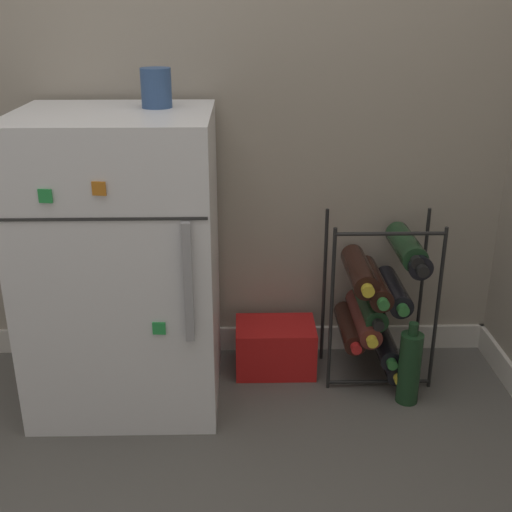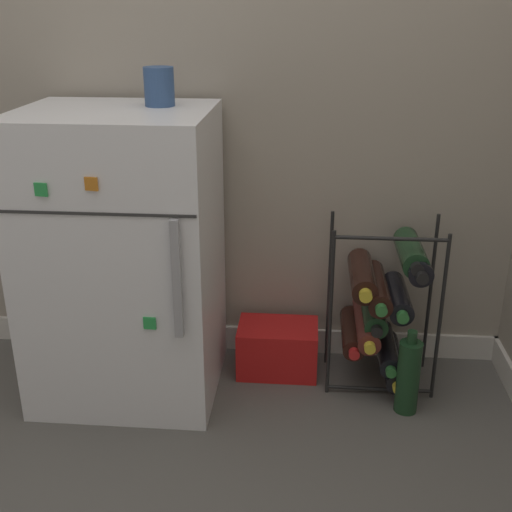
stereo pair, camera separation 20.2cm
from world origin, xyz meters
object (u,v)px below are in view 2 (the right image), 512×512
Objects in this scene: mini_fridge at (125,257)px; soda_box at (278,348)px; loose_bottle_floor at (408,376)px; wine_rack at (383,303)px; fridge_top_cup at (159,87)px.

mini_fridge is 3.36× the size of soda_box.
soda_box is 0.97× the size of loose_bottle_floor.
fridge_top_cup reaches higher than wine_rack.
mini_fridge is 0.53m from fridge_top_cup.
loose_bottle_floor is at bearing -5.11° from mini_fridge.
mini_fridge is 0.96m from loose_bottle_floor.
fridge_top_cup is (-0.36, -0.05, 0.89)m from soda_box.
fridge_top_cup is at bearing -178.78° from wine_rack.
soda_box is at bearing 153.87° from loose_bottle_floor.
fridge_top_cup is at bearing -172.46° from soda_box.
soda_box is at bearing 174.65° from wine_rack.
loose_bottle_floor is (0.07, -0.17, -0.16)m from wine_rack.
wine_rack is 0.25m from loose_bottle_floor.
wine_rack is 2.01× the size of loose_bottle_floor.
loose_bottle_floor reaches higher than soda_box.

